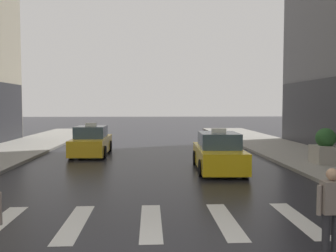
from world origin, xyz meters
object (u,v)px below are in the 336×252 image
Objects in this scene: taxi_lead at (218,153)px; pedestrian_with_handbag at (332,207)px; taxi_second at (91,142)px; planter_mid_block at (325,147)px.

pedestrian_with_handbag is (0.39, -8.81, 0.21)m from taxi_lead.
taxi_second is at bearing 141.16° from taxi_lead.
pedestrian_with_handbag is 10.56m from planter_mid_block.
taxi_lead is 2.79× the size of pedestrian_with_handbag.
pedestrian_with_handbag is (6.59, -13.80, 0.21)m from taxi_second.
taxi_second reaches higher than pedestrian_with_handbag.
taxi_second is 2.75× the size of pedestrian_with_handbag.
taxi_lead is 8.82m from pedestrian_with_handbag.
taxi_lead reaches higher than pedestrian_with_handbag.
taxi_second is 15.30m from pedestrian_with_handbag.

